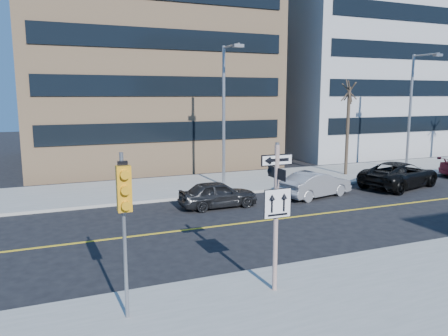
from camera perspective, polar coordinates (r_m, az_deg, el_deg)
name	(u,v)px	position (r m, az deg, el deg)	size (l,w,h in m)	color
ground	(237,263)	(14.62, 1.76, -12.26)	(120.00, 120.00, 0.00)	black
far_sidewalk	(395,169)	(34.32, 21.48, -0.12)	(66.00, 6.00, 0.15)	gray
road_centerline	(419,202)	(24.61, 24.13, -4.05)	(40.00, 0.14, 0.01)	gold
sign_pole	(276,209)	(11.72, 6.84, -5.33)	(0.92, 0.92, 4.06)	silver
traffic_signal	(124,202)	(10.14, -12.91, -4.39)	(0.32, 0.45, 4.00)	gray
parked_car_a	(218,194)	(21.30, -0.79, -3.43)	(3.83, 1.54, 1.31)	black
parked_car_b	(316,184)	(23.94, 11.92, -2.10)	(4.18, 1.46, 1.38)	gray
parked_car_c	(400,175)	(27.86, 21.96, -0.80)	(5.53, 2.55, 1.54)	black
streetlight_a	(225,107)	(25.05, 0.18, 7.98)	(0.55, 2.25, 8.00)	gray
streetlight_b	(413,105)	(33.02, 23.47, 7.58)	(0.55, 2.25, 8.00)	gray
street_tree_west	(349,93)	(30.09, 16.04, 9.34)	(1.80, 1.80, 6.35)	#382D21
building_brick	(138,52)	(38.32, -11.14, 14.70)	(18.00, 18.00, 18.00)	tan
building_grey_mid	(359,74)	(46.92, 17.20, 11.64)	(20.00, 16.00, 15.00)	#A3A5A8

